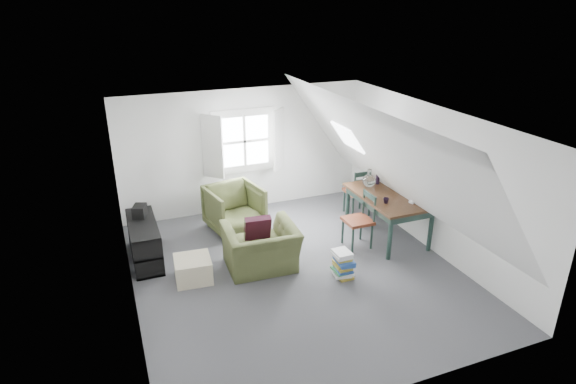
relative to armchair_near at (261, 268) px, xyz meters
name	(u,v)px	position (x,y,z in m)	size (l,w,h in m)	color
floor	(296,271)	(0.48, -0.31, 0.00)	(5.50, 5.50, 0.00)	#4A4A4F
ceiling	(297,120)	(0.48, -0.31, 2.50)	(5.50, 5.50, 0.00)	white
wall_back	(244,150)	(0.48, 2.44, 1.25)	(5.00, 5.00, 0.00)	white
wall_front	(398,299)	(0.48, -3.06, 1.25)	(5.00, 5.00, 0.00)	white
wall_left	(125,228)	(-2.02, -0.31, 1.25)	(5.50, 5.50, 0.00)	white
wall_right	(432,179)	(2.98, -0.31, 1.25)	(5.50, 5.50, 0.00)	white
slope_left	(192,182)	(-1.07, -0.31, 1.78)	(5.50, 5.50, 0.00)	white
slope_right	(386,156)	(2.03, -0.31, 1.78)	(5.50, 5.50, 0.00)	white
dormer_window	(245,142)	(0.48, 2.36, 1.45)	(1.71, 0.35, 1.30)	white
skylight	(348,137)	(2.03, 0.99, 1.75)	(0.55, 0.75, 0.04)	white
armchair_near	(261,268)	(0.00, 0.00, 0.00)	(1.14, 0.99, 0.74)	#464E28
armchair_far	(235,229)	(-0.02, 1.50, 0.00)	(0.93, 0.96, 0.87)	#464E28
throw_pillow	(258,228)	(0.00, 0.15, 0.66)	(0.42, 0.12, 0.42)	#390F1F
ottoman	(193,269)	(-1.10, 0.06, 0.18)	(0.55, 0.55, 0.37)	beige
dining_table	(388,200)	(2.50, 0.21, 0.72)	(1.00, 1.66, 0.83)	#341F12
demijohn	(369,180)	(2.35, 0.66, 0.97)	(0.24, 0.24, 0.34)	silver
vase_twigs	(378,177)	(2.60, 0.76, 0.96)	(0.07, 0.08, 0.58)	black
cup	(386,203)	(2.25, -0.09, 0.83)	(0.10, 0.10, 0.09)	black
paper_box	(413,201)	(2.70, -0.24, 0.85)	(0.13, 0.09, 0.04)	white
dining_chair_far	(358,191)	(2.49, 1.25, 0.51)	(0.46, 0.46, 0.98)	maroon
dining_chair_near	(360,219)	(1.86, 0.09, 0.51)	(0.46, 0.46, 0.98)	maroon
media_shelf	(145,244)	(-1.72, 0.94, 0.31)	(0.45, 1.34, 0.69)	black
electronics_box	(140,211)	(-1.72, 1.24, 0.78)	(0.20, 0.27, 0.22)	black
magazine_stack	(343,264)	(1.12, -0.73, 0.22)	(0.33, 0.39, 0.44)	#B29933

